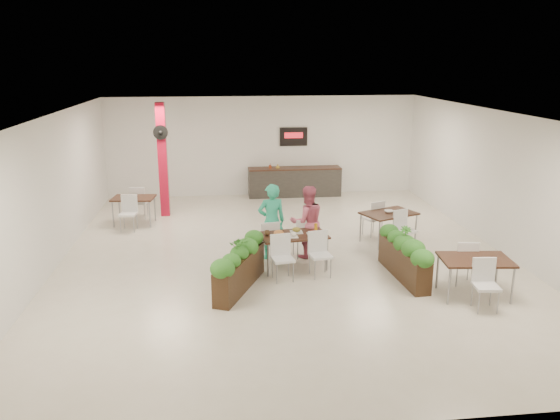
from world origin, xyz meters
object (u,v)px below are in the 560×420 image
object	(u,v)px
planter_left	(240,264)
planter_right	(404,254)
side_table_a	(134,202)
side_table_b	(389,217)
side_table_c	(475,265)
diner_woman	(307,222)
diner_man	(272,221)
main_table	(293,240)
red_column	(163,159)
service_counter	(294,181)

from	to	relation	value
planter_left	planter_right	size ratio (longest dim) A/B	0.93
side_table_a	side_table_b	world-z (taller)	same
planter_left	planter_right	xyz separation A→B (m)	(3.35, 0.21, -0.01)
side_table_c	planter_left	bearing A→B (deg)	175.26
planter_left	side_table_c	distance (m)	4.44
diner_woman	side_table_c	bearing A→B (deg)	129.64
planter_left	diner_man	bearing A→B (deg)	64.43
main_table	side_table_a	bearing A→B (deg)	136.00
main_table	planter_left	world-z (taller)	planter_left
planter_right	side_table_b	distance (m)	2.24
red_column	side_table_b	world-z (taller)	red_column
diner_woman	planter_left	size ratio (longest dim) A/B	0.85
planter_left	side_table_a	xyz separation A→B (m)	(-2.65, 4.68, 0.10)
red_column	side_table_c	world-z (taller)	red_column
planter_right	planter_left	bearing A→B (deg)	-176.41
red_column	main_table	bearing A→B (deg)	-55.59
side_table_b	service_counter	bearing A→B (deg)	85.41
main_table	planter_right	size ratio (longest dim) A/B	0.86
diner_man	planter_right	world-z (taller)	diner_man
planter_right	side_table_b	world-z (taller)	planter_right
planter_left	main_table	bearing A→B (deg)	40.02
side_table_a	side_table_c	xyz separation A→B (m)	(7.01, -5.52, 0.01)
diner_man	side_table_b	distance (m)	3.04
main_table	diner_woman	distance (m)	0.80
red_column	diner_woman	xyz separation A→B (m)	(3.48, -3.82, -0.82)
main_table	planter_left	size ratio (longest dim) A/B	0.92
diner_woman	planter_right	bearing A→B (deg)	132.36
side_table_c	main_table	bearing A→B (deg)	156.27
diner_woman	side_table_c	world-z (taller)	diner_woman
red_column	planter_left	distance (m)	5.89
service_counter	side_table_b	xyz separation A→B (m)	(1.61, -4.91, 0.14)
red_column	side_table_a	size ratio (longest dim) A/B	1.93
red_column	side_table_c	distance (m)	8.93
diner_man	diner_woman	distance (m)	0.80
diner_woman	side_table_b	size ratio (longest dim) A/B	0.99
red_column	planter_right	xyz separation A→B (m)	(5.24, -5.26, -1.13)
service_counter	side_table_b	distance (m)	5.17
main_table	side_table_c	xyz separation A→B (m)	(3.18, -1.82, -0.00)
diner_man	diner_woman	xyz separation A→B (m)	(0.80, -0.00, -0.03)
service_counter	side_table_a	world-z (taller)	service_counter
diner_man	side_table_c	xyz separation A→B (m)	(3.57, -2.48, -0.22)
planter_left	diner_woman	bearing A→B (deg)	46.03
planter_right	side_table_a	size ratio (longest dim) A/B	1.25
service_counter	side_table_c	xyz separation A→B (m)	(2.25, -8.16, 0.14)
diner_woman	planter_left	bearing A→B (deg)	37.48
diner_man	side_table_a	size ratio (longest dim) A/B	1.03
side_table_b	diner_man	bearing A→B (deg)	172.00
diner_man	side_table_c	bearing A→B (deg)	136.68
diner_man	side_table_a	distance (m)	4.59
red_column	side_table_a	distance (m)	1.49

